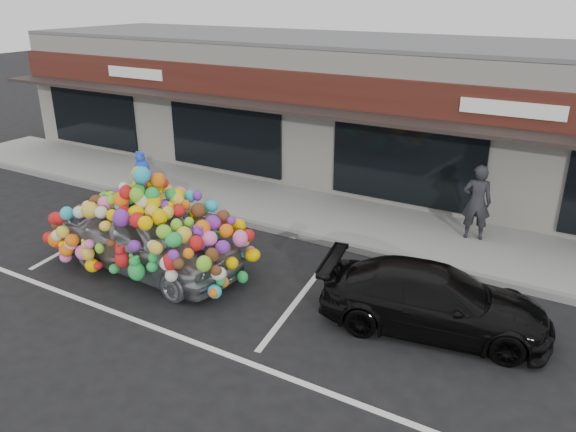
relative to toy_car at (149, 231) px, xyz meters
The scene contains 10 objects.
ground 1.23m from the toy_car, 44.02° to the left, with size 90.00×90.00×0.00m, color black.
shop_building 9.12m from the toy_car, 86.24° to the left, with size 24.00×7.20×4.31m.
sidewalk 4.69m from the toy_car, 82.62° to the left, with size 26.00×3.00×0.15m, color gray.
kerb 3.24m from the toy_car, 79.09° to the left, with size 26.00×0.18×0.16m, color slate.
parking_stripe_left 2.87m from the toy_car, 163.51° to the left, with size 0.12×4.40×0.01m, color silver.
parking_stripe_mid 3.60m from the toy_car, 12.82° to the left, with size 0.12×4.40×0.01m, color silver.
lane_line 3.25m from the toy_car, 33.69° to the right, with size 14.00×0.12×0.01m, color silver.
toy_car is the anchor object (origin of this frame).
black_sedan 6.09m from the toy_car, ahead, with size 4.06×1.65×1.18m, color black.
pedestrian_a 7.59m from the toy_car, 40.62° to the left, with size 0.67×0.44×1.84m, color black.
Camera 1 is at (7.60, -8.60, 5.73)m, focal length 35.00 mm.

